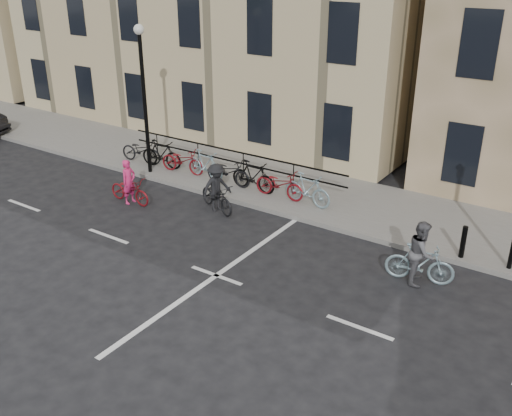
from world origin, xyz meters
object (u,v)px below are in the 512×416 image
Objects in this scene: cyclist_pink at (129,188)px; lamp_post at (143,82)px; cyclist_grey at (421,258)px; cyclist_dark at (217,192)px.

lamp_post is at bearing 29.03° from cyclist_pink.
lamp_post is 2.97× the size of cyclist_grey.
cyclist_pink is 0.89× the size of cyclist_dark.
cyclist_dark is (2.76, 1.13, 0.10)m from cyclist_pink.
cyclist_pink is 0.94× the size of cyclist_grey.
lamp_post is at bearing 95.84° from cyclist_dark.
lamp_post reaches higher than cyclist_grey.
lamp_post reaches higher than cyclist_dark.
cyclist_dark is (4.00, -1.11, -2.87)m from lamp_post.
cyclist_dark is at bearing -67.62° from cyclist_pink.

